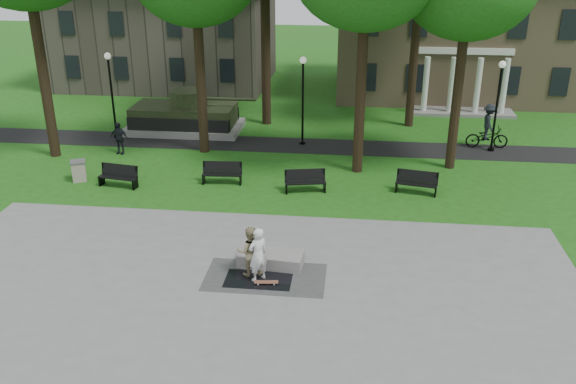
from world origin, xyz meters
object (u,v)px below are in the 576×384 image
concrete_block (271,258)px  friend_watching (250,251)px  park_bench_0 (118,175)px  skateboarder (258,255)px  trash_bin (79,171)px  cyclist (488,130)px

concrete_block → friend_watching: (-0.60, -0.75, 0.65)m
concrete_block → park_bench_0: (-7.83, 6.33, 0.28)m
skateboarder → park_bench_0: 10.59m
concrete_block → friend_watching: bearing=-128.9°
skateboarder → friend_watching: 0.47m
skateboarder → park_bench_0: skateboarder is taller
park_bench_0 → trash_bin: park_bench_0 is taller
concrete_block → friend_watching: friend_watching is taller
concrete_block → cyclist: (9.69, 13.79, 0.72)m
concrete_block → park_bench_0: 10.07m
skateboarder → cyclist: (9.97, 14.86, 0.01)m
trash_bin → park_bench_0: bearing=-12.3°
skateboarder → cyclist: size_ratio=0.79×
skateboarder → cyclist: cyclist is taller
park_bench_0 → cyclist: bearing=32.6°
friend_watching → trash_bin: 11.97m
concrete_block → friend_watching: size_ratio=1.26×
friend_watching → trash_bin: bearing=-54.9°
skateboarder → park_bench_0: size_ratio=1.02×
concrete_block → skateboarder: size_ratio=1.17×
skateboarder → park_bench_0: (-7.56, 7.40, -0.44)m
friend_watching → park_bench_0: 10.12m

